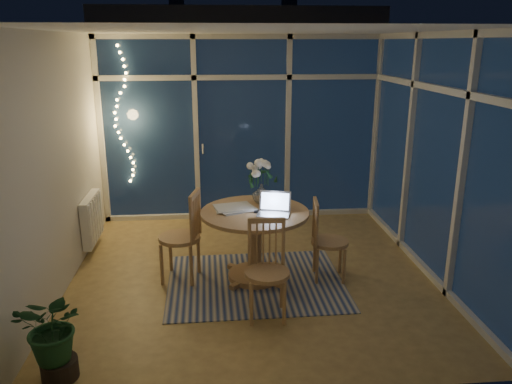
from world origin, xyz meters
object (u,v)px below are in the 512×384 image
at_px(chair_right, 330,240).
at_px(potted_plant, 55,335).
at_px(chair_left, 179,235).
at_px(chair_front, 267,271).
at_px(flower_vase, 262,194).
at_px(laptop, 273,204).
at_px(dining_table, 255,245).

distance_m(chair_right, potted_plant, 2.87).
height_order(chair_left, chair_front, chair_left).
distance_m(chair_front, flower_vase, 1.15).
xyz_separation_m(chair_front, flower_vase, (0.06, 1.07, 0.41)).
bearing_deg(laptop, potted_plant, -126.85).
bearing_deg(flower_vase, laptop, -79.13).
relative_size(chair_right, flower_vase, 4.33).
xyz_separation_m(chair_left, chair_front, (0.85, -0.87, -0.04)).
relative_size(chair_left, flower_vase, 4.85).
height_order(chair_left, laptop, laptop).
bearing_deg(chair_front, flower_vase, 90.34).
bearing_deg(chair_left, laptop, 90.75).
distance_m(chair_right, flower_vase, 0.89).
bearing_deg(chair_right, chair_left, 91.60).
bearing_deg(chair_front, chair_right, 47.28).
height_order(chair_right, chair_front, chair_front).
relative_size(chair_left, chair_right, 1.12).
bearing_deg(potted_plant, chair_left, 62.50).
bearing_deg(chair_left, chair_right, 97.83).
bearing_deg(laptop, chair_right, 22.03).
relative_size(dining_table, chair_right, 1.26).
bearing_deg(flower_vase, chair_left, -167.17).
bearing_deg(flower_vase, dining_table, -110.24).
distance_m(chair_front, potted_plant, 1.85).
distance_m(laptop, potted_plant, 2.37).
bearing_deg(potted_plant, laptop, 37.68).
height_order(dining_table, chair_front, chair_front).
xyz_separation_m(chair_right, chair_front, (-0.76, -0.73, 0.02)).
relative_size(dining_table, chair_left, 1.13).
distance_m(laptop, flower_vase, 0.42).
height_order(dining_table, laptop, laptop).
distance_m(chair_right, laptop, 0.77).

